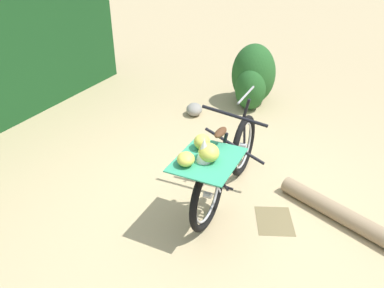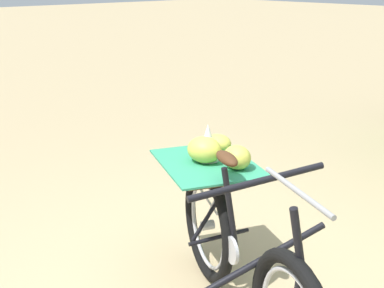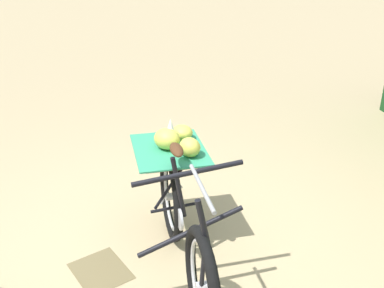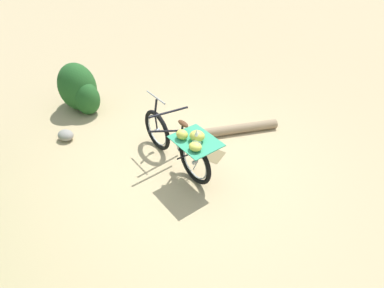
# 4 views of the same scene
# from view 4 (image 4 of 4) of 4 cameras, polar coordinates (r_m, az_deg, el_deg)

# --- Properties ---
(ground_plane) EXTENTS (60.00, 60.00, 0.00)m
(ground_plane) POSITION_cam_4_polar(r_m,az_deg,el_deg) (5.29, -1.43, -4.10)
(ground_plane) COLOR tan
(bicycle) EXTENTS (1.75, 1.00, 1.03)m
(bicycle) POSITION_cam_4_polar(r_m,az_deg,el_deg) (4.99, -2.35, 0.16)
(bicycle) COLOR black
(bicycle) RESTS_ON ground_plane
(fallen_log) EXTENTS (1.36, 1.29, 0.17)m
(fallen_log) POSITION_cam_4_polar(r_m,az_deg,el_deg) (6.03, 7.37, 2.59)
(fallen_log) COLOR #937A5B
(fallen_log) RESTS_ON ground_plane
(shrub_cluster) EXTENTS (1.04, 0.71, 0.99)m
(shrub_cluster) POSITION_cam_4_polar(r_m,az_deg,el_deg) (6.96, -19.48, 9.05)
(shrub_cluster) COLOR #235623
(shrub_cluster) RESTS_ON ground_plane
(path_stone) EXTENTS (0.30, 0.25, 0.19)m
(path_stone) POSITION_cam_4_polar(r_m,az_deg,el_deg) (6.26, -21.51, 1.46)
(path_stone) COLOR gray
(path_stone) RESTS_ON ground_plane
(leaf_litter_patch) EXTENTS (0.44, 0.36, 0.01)m
(leaf_litter_patch) POSITION_cam_4_polar(r_m,az_deg,el_deg) (5.54, 3.24, -1.81)
(leaf_litter_patch) COLOR olive
(leaf_litter_patch) RESTS_ON ground_plane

